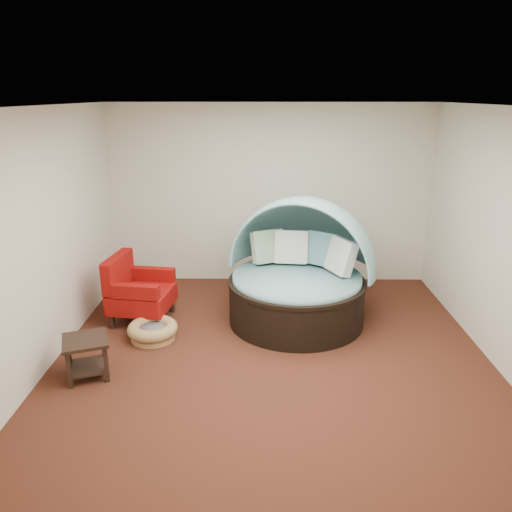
{
  "coord_description": "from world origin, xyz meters",
  "views": [
    {
      "loc": [
        -0.12,
        -5.22,
        2.92
      ],
      "look_at": [
        -0.2,
        0.6,
        1.02
      ],
      "focal_mm": 35.0,
      "sensor_mm": 36.0,
      "label": 1
    }
  ],
  "objects_px": {
    "canopy_daybed": "(299,265)",
    "pet_basket": "(153,330)",
    "side_table": "(86,352)",
    "red_armchair": "(137,291)"
  },
  "relations": [
    {
      "from": "canopy_daybed",
      "to": "side_table",
      "type": "xyz_separation_m",
      "value": [
        -2.37,
        -1.51,
        -0.48
      ]
    },
    {
      "from": "side_table",
      "to": "canopy_daybed",
      "type": "bearing_deg",
      "value": 32.41
    },
    {
      "from": "red_armchair",
      "to": "side_table",
      "type": "xyz_separation_m",
      "value": [
        -0.21,
        -1.42,
        -0.13
      ]
    },
    {
      "from": "red_armchair",
      "to": "canopy_daybed",
      "type": "bearing_deg",
      "value": 10.04
    },
    {
      "from": "canopy_daybed",
      "to": "side_table",
      "type": "distance_m",
      "value": 2.85
    },
    {
      "from": "canopy_daybed",
      "to": "red_armchair",
      "type": "xyz_separation_m",
      "value": [
        -2.16,
        -0.08,
        -0.35
      ]
    },
    {
      "from": "pet_basket",
      "to": "side_table",
      "type": "relative_size",
      "value": 1.32
    },
    {
      "from": "canopy_daybed",
      "to": "pet_basket",
      "type": "height_order",
      "value": "canopy_daybed"
    },
    {
      "from": "side_table",
      "to": "pet_basket",
      "type": "bearing_deg",
      "value": 59.22
    },
    {
      "from": "red_armchair",
      "to": "side_table",
      "type": "bearing_deg",
      "value": -90.66
    }
  ]
}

